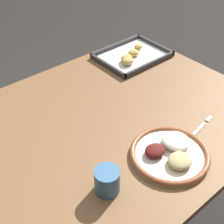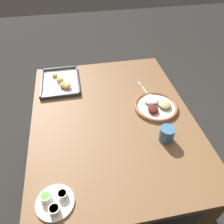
% 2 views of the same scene
% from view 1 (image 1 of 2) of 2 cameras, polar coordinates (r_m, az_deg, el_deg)
% --- Properties ---
extents(dining_table, '(1.21, 0.94, 0.76)m').
position_cam_1_polar(dining_table, '(1.28, -0.26, -4.80)').
color(dining_table, brown).
rests_on(dining_table, ground_plane).
extents(dinner_plate, '(0.27, 0.27, 0.05)m').
position_cam_1_polar(dinner_plate, '(1.08, 10.59, -7.40)').
color(dinner_plate, beige).
rests_on(dinner_plate, dining_table).
extents(fork, '(0.19, 0.04, 0.00)m').
position_cam_1_polar(fork, '(1.20, 15.39, -3.28)').
color(fork, '#B2B2B7').
rests_on(fork, dining_table).
extents(baking_tray, '(0.34, 0.26, 0.04)m').
position_cam_1_polar(baking_tray, '(1.60, 3.65, 10.18)').
color(baking_tray, '#333338').
rests_on(baking_tray, dining_table).
extents(drinking_cup, '(0.08, 0.08, 0.08)m').
position_cam_1_polar(drinking_cup, '(0.95, -0.90, -12.49)').
color(drinking_cup, '#38668E').
rests_on(drinking_cup, dining_table).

